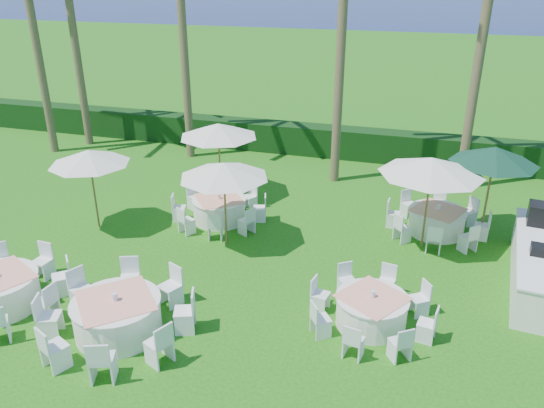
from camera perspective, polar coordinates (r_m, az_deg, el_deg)
The scene contains 17 objects.
ground at distance 12.64m, azimuth -11.23°, elevation -11.32°, with size 120.00×120.00×0.00m, color #176010.
hedge at distance 22.59m, azimuth 2.64°, elevation 7.06°, with size 34.00×1.00×1.20m, color black.
ocean at distance 111.31m, azimuth 14.86°, elevation 19.72°, with size 260.00×260.00×0.00m, color #061445.
banquet_table_b at distance 12.02m, azimuth -16.30°, elevation -11.45°, with size 3.24×3.24×1.00m.
banquet_table_c at distance 12.04m, azimuth 10.64°, elevation -11.12°, with size 2.80×2.80×0.86m.
banquet_table_e at distance 16.48m, azimuth -5.68°, elevation -0.52°, with size 2.89×2.89×0.89m.
banquet_table_f at distance 16.40m, azimuth 17.28°, elevation -1.70°, with size 2.92×2.92×0.89m.
umbrella_a at distance 16.14m, azimuth -19.08°, elevation 4.79°, with size 2.32×2.32×2.46m.
umbrella_b at distance 14.37m, azimuth -5.21°, elevation 3.64°, with size 2.48×2.48×2.44m.
umbrella_c at distance 17.62m, azimuth -5.79°, elevation 7.91°, with size 2.61×2.61×2.56m.
umbrella_d at distance 14.71m, azimuth 16.81°, elevation 3.91°, with size 2.82×2.82×2.64m.
umbrella_green at distance 15.84m, azimuth 22.83°, elevation 4.86°, with size 2.41×2.41×2.75m.
buffet_table at distance 14.71m, azimuth 26.33°, elevation -5.61°, with size 1.43×4.57×1.60m.
palm_a at distance 24.23m, azimuth -20.88°, elevation 18.98°, with size 4.12×4.40×10.37m.
palm_b at distance 21.44m, azimuth -9.59°, elevation 18.03°, with size 4.20×4.39×9.20m.
palm_d at distance 18.91m, azimuth 21.68°, elevation 16.29°, with size 4.30×4.34×9.42m.
palm_f at distance 23.75m, azimuth -24.16°, elevation 16.27°, with size 4.37×4.26×8.67m.
Camera 1 is at (5.20, -8.95, 7.24)m, focal length 35.00 mm.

